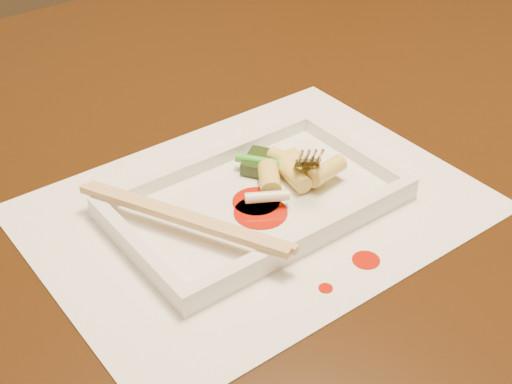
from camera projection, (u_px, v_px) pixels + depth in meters
table at (231, 202)px, 0.84m from camera, size 1.40×0.90×0.75m
placemat at (256, 208)px, 0.66m from camera, size 0.40×0.30×0.00m
sauce_splatter_a at (366, 260)px, 0.60m from camera, size 0.02×0.02×0.00m
sauce_splatter_b at (326, 288)px, 0.58m from camera, size 0.01×0.01×0.00m
plate_base at (256, 204)px, 0.66m from camera, size 0.26×0.16×0.01m
plate_rim_far at (211, 159)px, 0.70m from camera, size 0.26×0.01×0.01m
plate_rim_near at (308, 236)px, 0.61m from camera, size 0.26×0.01×0.01m
plate_rim_left at (137, 248)px, 0.59m from camera, size 0.01×0.14×0.01m
plate_rim_right at (355, 151)px, 0.71m from camera, size 0.01×0.14×0.01m
veg_piece at (260, 162)px, 0.70m from camera, size 0.05×0.04×0.01m
scallion_white at (267, 197)px, 0.64m from camera, size 0.04×0.03×0.01m
scallion_green at (278, 164)px, 0.68m from camera, size 0.06×0.07×0.01m
chopstick_a at (179, 219)px, 0.61m from camera, size 0.10×0.19×0.01m
chopstick_b at (187, 216)px, 0.61m from camera, size 0.10×0.19×0.01m
fork at (304, 100)px, 0.66m from camera, size 0.09×0.10×0.14m
sauce_blob_0 at (261, 212)px, 0.64m from camera, size 0.05×0.05×0.00m
sauce_blob_1 at (256, 201)px, 0.66m from camera, size 0.04×0.04×0.00m
rice_cake_0 at (304, 168)px, 0.68m from camera, size 0.02×0.05×0.02m
rice_cake_1 at (291, 162)px, 0.69m from camera, size 0.03×0.05×0.02m
rice_cake_2 at (327, 170)px, 0.67m from camera, size 0.04×0.02×0.02m
rice_cake_3 at (269, 179)px, 0.67m from camera, size 0.04×0.04×0.02m
rice_cake_4 at (294, 175)px, 0.67m from camera, size 0.02×0.04×0.02m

